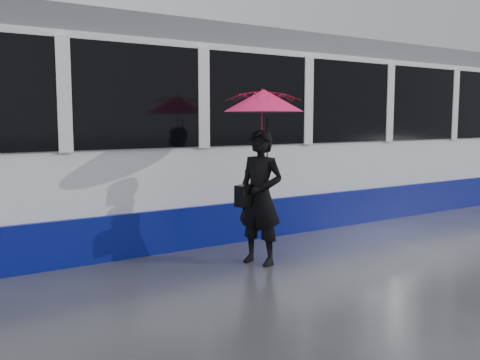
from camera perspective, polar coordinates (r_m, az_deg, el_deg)
ground at (r=6.54m, az=-5.67°, el=-10.38°), size 90.00×90.00×0.00m
rails at (r=8.76m, az=-13.46°, el=-6.13°), size 34.00×1.51×0.02m
woman at (r=6.98m, az=2.16°, el=-1.85°), size 0.64×0.76×1.77m
umbrella at (r=6.94m, az=2.53°, el=6.81°), size 1.36×1.36×1.19m
handbag at (r=6.87m, az=0.57°, el=-1.63°), size 0.34×0.25×0.45m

